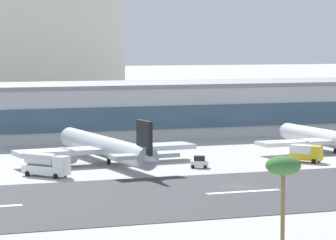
{
  "coord_description": "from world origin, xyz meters",
  "views": [
    {
      "loc": [
        -58.2,
        -130.49,
        22.72
      ],
      "look_at": [
        4.72,
        45.76,
        6.7
      ],
      "focal_mm": 97.88,
      "sensor_mm": 36.0,
      "label": 1
    }
  ],
  "objects_px": {
    "airliner_black_tail_gate_1": "(108,148)",
    "airliner_red_tail_gate_2": "(335,140)",
    "service_box_truck_2": "(306,153)",
    "service_baggage_tug_1": "(199,162)",
    "terminal_building": "(156,108)",
    "palm_tree_0": "(283,168)",
    "service_fuel_truck_0": "(46,165)"
  },
  "relations": [
    {
      "from": "airliner_red_tail_gate_2",
      "to": "service_box_truck_2",
      "type": "height_order",
      "value": "airliner_red_tail_gate_2"
    },
    {
      "from": "terminal_building",
      "to": "service_box_truck_2",
      "type": "bearing_deg",
      "value": -80.37
    },
    {
      "from": "service_baggage_tug_1",
      "to": "service_box_truck_2",
      "type": "distance_m",
      "value": 21.84
    },
    {
      "from": "service_baggage_tug_1",
      "to": "service_fuel_truck_0",
      "type": "bearing_deg",
      "value": -151.17
    },
    {
      "from": "terminal_building",
      "to": "airliner_black_tail_gate_1",
      "type": "height_order",
      "value": "terminal_building"
    },
    {
      "from": "service_box_truck_2",
      "to": "terminal_building",
      "type": "bearing_deg",
      "value": 150.97
    },
    {
      "from": "airliner_black_tail_gate_1",
      "to": "service_box_truck_2",
      "type": "bearing_deg",
      "value": -110.75
    },
    {
      "from": "service_fuel_truck_0",
      "to": "palm_tree_0",
      "type": "xyz_separation_m",
      "value": [
        12.78,
        -62.61,
        7.02
      ]
    },
    {
      "from": "airliner_red_tail_gate_2",
      "to": "service_box_truck_2",
      "type": "xyz_separation_m",
      "value": [
        -12.37,
        -10.77,
        -0.93
      ]
    },
    {
      "from": "service_fuel_truck_0",
      "to": "airliner_red_tail_gate_2",
      "type": "bearing_deg",
      "value": 60.76
    },
    {
      "from": "airliner_red_tail_gate_2",
      "to": "palm_tree_0",
      "type": "bearing_deg",
      "value": 143.91
    },
    {
      "from": "airliner_black_tail_gate_1",
      "to": "service_fuel_truck_0",
      "type": "height_order",
      "value": "airliner_black_tail_gate_1"
    },
    {
      "from": "palm_tree_0",
      "to": "service_fuel_truck_0",
      "type": "bearing_deg",
      "value": 101.54
    },
    {
      "from": "terminal_building",
      "to": "service_baggage_tug_1",
      "type": "xyz_separation_m",
      "value": [
        -11.87,
        -59.05,
        -5.38
      ]
    },
    {
      "from": "service_fuel_truck_0",
      "to": "terminal_building",
      "type": "bearing_deg",
      "value": 105.79
    },
    {
      "from": "airliner_black_tail_gate_1",
      "to": "service_baggage_tug_1",
      "type": "xyz_separation_m",
      "value": [
        14.22,
        -10.11,
        -1.98
      ]
    },
    {
      "from": "airliner_black_tail_gate_1",
      "to": "service_box_truck_2",
      "type": "relative_size",
      "value": 7.33
    },
    {
      "from": "airliner_black_tail_gate_1",
      "to": "airliner_red_tail_gate_2",
      "type": "relative_size",
      "value": 1.11
    },
    {
      "from": "airliner_red_tail_gate_2",
      "to": "palm_tree_0",
      "type": "xyz_separation_m",
      "value": [
        -49.77,
        -75.13,
        6.33
      ]
    },
    {
      "from": "service_baggage_tug_1",
      "to": "service_box_truck_2",
      "type": "bearing_deg",
      "value": 27.16
    },
    {
      "from": "terminal_building",
      "to": "service_baggage_tug_1",
      "type": "distance_m",
      "value": 60.47
    },
    {
      "from": "terminal_building",
      "to": "airliner_black_tail_gate_1",
      "type": "bearing_deg",
      "value": -118.06
    },
    {
      "from": "airliner_black_tail_gate_1",
      "to": "palm_tree_0",
      "type": "relative_size",
      "value": 4.36
    },
    {
      "from": "terminal_building",
      "to": "service_fuel_truck_0",
      "type": "height_order",
      "value": "terminal_building"
    },
    {
      "from": "airliner_red_tail_gate_2",
      "to": "service_fuel_truck_0",
      "type": "height_order",
      "value": "airliner_red_tail_gate_2"
    },
    {
      "from": "service_box_truck_2",
      "to": "palm_tree_0",
      "type": "distance_m",
      "value": 74.79
    },
    {
      "from": "terminal_building",
      "to": "service_box_truck_2",
      "type": "relative_size",
      "value": 31.61
    },
    {
      "from": "terminal_building",
      "to": "service_fuel_truck_0",
      "type": "bearing_deg",
      "value": -123.66
    },
    {
      "from": "airliner_black_tail_gate_1",
      "to": "airliner_red_tail_gate_2",
      "type": "distance_m",
      "value": 48.43
    },
    {
      "from": "airliner_black_tail_gate_1",
      "to": "airliner_red_tail_gate_2",
      "type": "height_order",
      "value": "airliner_black_tail_gate_1"
    },
    {
      "from": "terminal_building",
      "to": "service_box_truck_2",
      "type": "height_order",
      "value": "terminal_building"
    },
    {
      "from": "airliner_black_tail_gate_1",
      "to": "service_baggage_tug_1",
      "type": "bearing_deg",
      "value": -131.08
    }
  ]
}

